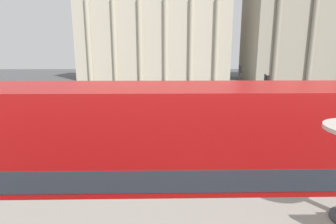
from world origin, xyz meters
TOP-DOWN VIEW (x-y plane):
  - double_decker_bus at (-1.29, 3.62)m, footprint 10.24×2.66m
  - plaza_building_left at (-2.81, 56.84)m, footprint 31.77×12.44m
  - plaza_building_right at (33.41, 53.91)m, footprint 33.64×13.15m
  - traffic_light_near at (-1.15, 10.48)m, footprint 0.42×0.24m
  - traffic_light_mid at (6.25, 16.07)m, footprint 0.42×0.24m
  - traffic_light_far at (6.53, 23.34)m, footprint 0.42×0.24m
  - car_navy at (-6.07, 29.60)m, footprint 4.20×1.93m
  - car_silver at (3.58, 21.39)m, footprint 4.20×1.93m
  - pedestrian_white at (1.60, 31.08)m, footprint 0.32×0.32m
  - pedestrian_grey at (8.83, 19.36)m, footprint 0.32×0.32m
  - pedestrian_black at (-4.32, 24.33)m, footprint 0.32×0.32m
  - pedestrian_yellow at (8.13, 13.51)m, footprint 0.32×0.32m

SIDE VIEW (x-z plane):
  - car_navy at x=-6.07m, z-range 0.02..1.37m
  - car_silver at x=3.58m, z-range 0.02..1.37m
  - pedestrian_black at x=-4.32m, z-range 0.11..1.71m
  - pedestrian_white at x=1.60m, z-range 0.12..1.76m
  - pedestrian_grey at x=8.83m, z-range 0.12..1.77m
  - pedestrian_yellow at x=8.13m, z-range 0.14..1.91m
  - traffic_light_near at x=-1.15m, z-range 0.55..4.03m
  - double_decker_bus at x=-1.29m, z-range 0.23..4.49m
  - traffic_light_mid at x=6.25m, z-range 0.57..4.25m
  - traffic_light_far at x=6.53m, z-range 0.61..4.69m
  - plaza_building_left at x=-2.81m, z-range 0.00..19.07m
  - plaza_building_right at x=33.41m, z-range 0.00..25.69m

